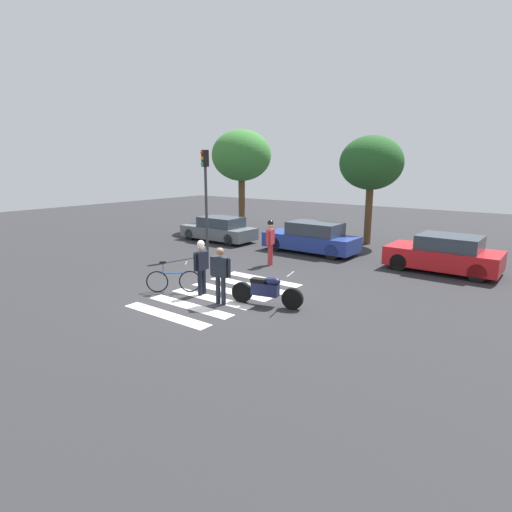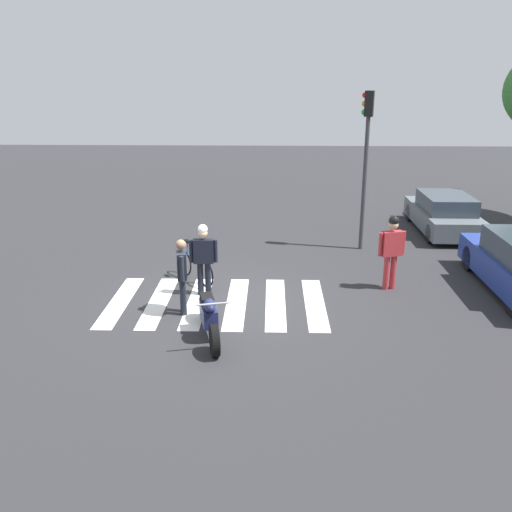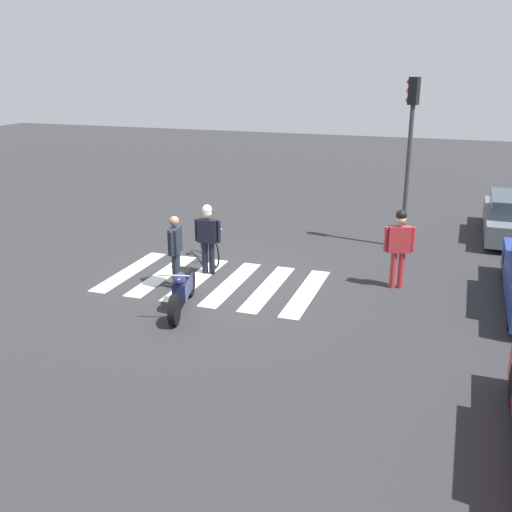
# 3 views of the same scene
# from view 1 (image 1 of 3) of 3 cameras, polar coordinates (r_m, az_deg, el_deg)

# --- Properties ---
(ground_plane) EXTENTS (60.00, 60.00, 0.00)m
(ground_plane) POSITION_cam_1_polar(r_m,az_deg,el_deg) (13.23, -4.80, -5.26)
(ground_plane) COLOR #2B2B2D
(police_motorcycle) EXTENTS (2.15, 0.80, 1.02)m
(police_motorcycle) POSITION_cam_1_polar(r_m,az_deg,el_deg) (12.08, 1.43, -4.72)
(police_motorcycle) COLOR black
(police_motorcycle) RESTS_ON ground_plane
(leaning_bicycle) EXTENTS (1.38, 1.12, 1.01)m
(leaning_bicycle) POSITION_cam_1_polar(r_m,az_deg,el_deg) (13.59, -11.18, -3.29)
(leaning_bicycle) COLOR black
(leaning_bicycle) RESTS_ON ground_plane
(officer_on_foot) EXTENTS (0.66, 0.28, 1.68)m
(officer_on_foot) POSITION_cam_1_polar(r_m,az_deg,el_deg) (12.10, -4.87, -2.22)
(officer_on_foot) COLOR #1E232D
(officer_on_foot) RESTS_ON ground_plane
(officer_by_motorcycle) EXTENTS (0.23, 0.66, 1.73)m
(officer_by_motorcycle) POSITION_cam_1_polar(r_m,az_deg,el_deg) (13.04, -7.44, -1.06)
(officer_by_motorcycle) COLOR black
(officer_by_motorcycle) RESTS_ON ground_plane
(pedestrian_bystander) EXTENTS (0.33, 0.66, 1.84)m
(pedestrian_bystander) POSITION_cam_1_polar(r_m,az_deg,el_deg) (16.73, 1.97, 2.32)
(pedestrian_bystander) COLOR #B22D33
(pedestrian_bystander) RESTS_ON ground_plane
(crosswalk_stripes) EXTENTS (3.02, 4.95, 0.01)m
(crosswalk_stripes) POSITION_cam_1_polar(r_m,az_deg,el_deg) (13.23, -4.80, -5.25)
(crosswalk_stripes) COLOR silver
(crosswalk_stripes) RESTS_ON ground_plane
(car_grey_coupe) EXTENTS (4.10, 1.71, 1.29)m
(car_grey_coupe) POSITION_cam_1_polar(r_m,az_deg,el_deg) (22.21, -5.04, 3.60)
(car_grey_coupe) COLOR black
(car_grey_coupe) RESTS_ON ground_plane
(car_blue_hatchback) EXTENTS (4.38, 1.70, 1.42)m
(car_blue_hatchback) POSITION_cam_1_polar(r_m,az_deg,el_deg) (19.35, 7.57, 2.41)
(car_blue_hatchback) COLOR black
(car_blue_hatchback) RESTS_ON ground_plane
(car_red_convertible) EXTENTS (4.02, 1.94, 1.40)m
(car_red_convertible) POSITION_cam_1_polar(r_m,az_deg,el_deg) (17.32, 24.22, 0.22)
(car_red_convertible) COLOR black
(car_red_convertible) RESTS_ON ground_plane
(traffic_light_pole) EXTENTS (0.30, 0.35, 4.58)m
(traffic_light_pole) POSITION_cam_1_polar(r_m,az_deg,el_deg) (18.40, -6.88, 9.37)
(traffic_light_pole) COLOR #38383D
(traffic_light_pole) RESTS_ON ground_plane
(street_tree_near) EXTENTS (3.59, 3.59, 6.02)m
(street_tree_near) POSITION_cam_1_polar(r_m,az_deg,el_deg) (26.00, -1.99, 13.44)
(street_tree_near) COLOR brown
(street_tree_near) RESTS_ON ground_plane
(street_tree_mid) EXTENTS (3.10, 3.10, 5.38)m
(street_tree_mid) POSITION_cam_1_polar(r_m,az_deg,el_deg) (21.84, 15.41, 12.03)
(street_tree_mid) COLOR brown
(street_tree_mid) RESTS_ON ground_plane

